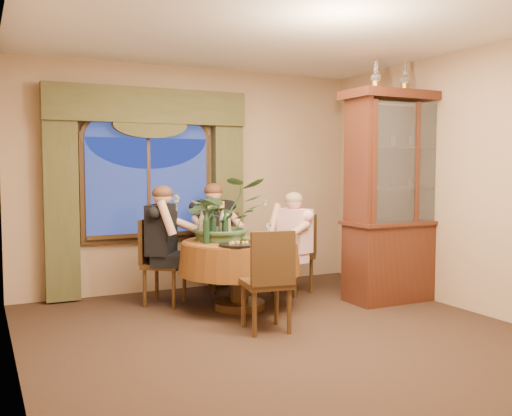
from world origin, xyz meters
name	(u,v)px	position (x,y,z in m)	size (l,w,h in m)	color
floor	(289,339)	(0.00, 0.00, 0.00)	(5.00, 5.00, 0.00)	black
wall_back	(193,179)	(0.00, 2.50, 1.40)	(4.50, 4.50, 0.00)	tan
wall_right	(475,181)	(2.25, 0.00, 1.40)	(5.00, 5.00, 0.00)	tan
ceiling	(290,22)	(0.00, 0.00, 2.80)	(5.00, 5.00, 0.00)	white
window	(149,187)	(-0.60, 2.43, 1.30)	(1.62, 0.10, 1.32)	navy
arched_transom	(148,123)	(-0.60, 2.43, 2.08)	(1.60, 0.06, 0.44)	navy
drapery_left	(61,200)	(-1.63, 2.38, 1.18)	(0.38, 0.14, 2.32)	#3F3E1E
drapery_right	(228,196)	(0.43, 2.38, 1.18)	(0.38, 0.14, 2.32)	#3F3E1E
swag_valance	(149,106)	(-0.60, 2.35, 2.28)	(2.45, 0.16, 0.42)	#3F3E1E
dining_table	(240,275)	(0.07, 1.21, 0.38)	(1.34, 1.34, 0.75)	maroon
china_cabinet	(403,197)	(1.97, 0.80, 1.20)	(1.48, 0.58, 2.40)	#39180E
oil_lamp_left	(376,75)	(1.55, 0.80, 2.57)	(0.11, 0.11, 0.34)	#A5722D
oil_lamp_center	(405,77)	(1.97, 0.80, 2.57)	(0.11, 0.11, 0.34)	#A5722D
oil_lamp_right	(433,80)	(2.39, 0.80, 2.57)	(0.11, 0.11, 0.34)	#A5722D
chair_right	(292,255)	(0.95, 1.61, 0.48)	(0.42, 0.42, 0.96)	black
chair_back_right	(225,252)	(0.29, 2.14, 0.48)	(0.42, 0.42, 0.96)	black
chair_back	(165,262)	(-0.61, 1.76, 0.48)	(0.42, 0.42, 0.96)	black
chair_front_left	(266,280)	(-0.06, 0.34, 0.48)	(0.42, 0.42, 0.96)	black
person_pink	(295,244)	(0.90, 1.46, 0.63)	(0.45, 0.41, 1.26)	#F6C1C7
person_back	(161,246)	(-0.65, 1.73, 0.68)	(0.48, 0.44, 1.35)	black
person_scarf	(213,238)	(0.12, 2.13, 0.68)	(0.49, 0.45, 1.36)	black
stoneware_vase	(225,227)	(-0.06, 1.32, 0.89)	(0.15, 0.15, 0.29)	#90785A
centerpiece_plant	(223,187)	(-0.06, 1.36, 1.33)	(0.88, 0.98, 0.77)	#324E2E
olive_bowl	(247,239)	(0.13, 1.15, 0.78)	(0.17, 0.17, 0.05)	#566134
cheese_platter	(237,245)	(-0.13, 0.83, 0.76)	(0.38, 0.38, 0.02)	black
wine_bottle_0	(207,225)	(-0.23, 1.40, 0.92)	(0.07, 0.07, 0.33)	black
wine_bottle_1	(213,227)	(-0.25, 1.20, 0.92)	(0.07, 0.07, 0.33)	black
wine_bottle_2	(225,227)	(-0.13, 1.15, 0.92)	(0.07, 0.07, 0.33)	black
wine_bottle_3	(202,226)	(-0.33, 1.32, 0.92)	(0.07, 0.07, 0.33)	tan
wine_bottle_4	(222,226)	(-0.11, 1.27, 0.92)	(0.07, 0.07, 0.33)	tan
wine_bottle_5	(206,228)	(-0.34, 1.16, 0.92)	(0.07, 0.07, 0.33)	black
tasting_paper_0	(264,240)	(0.30, 1.09, 0.75)	(0.21, 0.30, 0.00)	white
tasting_paper_1	(253,237)	(0.32, 1.39, 0.75)	(0.21, 0.30, 0.00)	white
tasting_paper_2	(246,244)	(0.00, 0.90, 0.75)	(0.21, 0.30, 0.00)	white
wine_glass_person_pink	(269,229)	(0.49, 1.34, 0.84)	(0.07, 0.07, 0.18)	silver
wine_glass_person_back	(200,232)	(-0.29, 1.47, 0.84)	(0.07, 0.07, 0.18)	silver
wine_glass_person_scarf	(226,228)	(0.09, 1.65, 0.84)	(0.07, 0.07, 0.18)	silver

